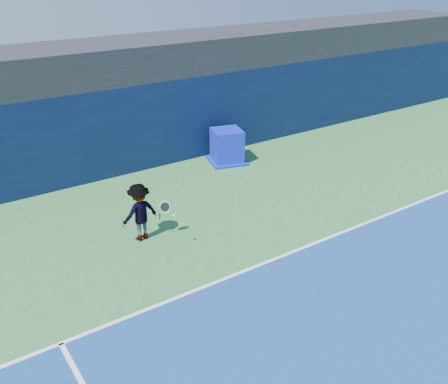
{
  "coord_description": "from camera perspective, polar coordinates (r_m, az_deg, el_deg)",
  "views": [
    {
      "loc": [
        -6.54,
        -5.0,
        6.84
      ],
      "look_at": [
        0.31,
        5.2,
        1.0
      ],
      "focal_mm": 40.0,
      "sensor_mm": 36.0,
      "label": 1
    }
  ],
  "objects": [
    {
      "name": "baseline",
      "position": [
        12.39,
        4.53,
        -8.14
      ],
      "size": [
        24.0,
        0.1,
        0.01
      ],
      "primitive_type": "cube",
      "color": "white",
      "rests_on": "ground"
    },
    {
      "name": "back_wall_assembly",
      "position": [
        17.65,
        -10.6,
        7.37
      ],
      "size": [
        36.0,
        1.03,
        3.0
      ],
      "color": "#091535",
      "rests_on": "ground"
    },
    {
      "name": "stadium_band",
      "position": [
        18.04,
        -12.47,
        14.51
      ],
      "size": [
        36.0,
        3.0,
        1.2
      ],
      "primitive_type": "cube",
      "color": "black",
      "rests_on": "back_wall_assembly"
    },
    {
      "name": "tennis_player",
      "position": [
        13.18,
        -9.61,
        -2.29
      ],
      "size": [
        1.28,
        0.73,
        1.58
      ],
      "color": "silver",
      "rests_on": "ground"
    },
    {
      "name": "ground",
      "position": [
        10.7,
        14.84,
        -15.33
      ],
      "size": [
        80.0,
        80.0,
        0.0
      ],
      "primitive_type": "plane",
      "color": "#327037",
      "rests_on": "ground"
    },
    {
      "name": "equipment_cart",
      "position": [
        18.12,
        0.34,
        5.13
      ],
      "size": [
        1.57,
        1.57,
        1.22
      ],
      "color": "#0D1ABF",
      "rests_on": "ground"
    },
    {
      "name": "tennis_ball",
      "position": [
        12.44,
        -5.73,
        -2.69
      ],
      "size": [
        0.08,
        0.08,
        0.08
      ],
      "color": "#B9E719",
      "rests_on": "ground"
    }
  ]
}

